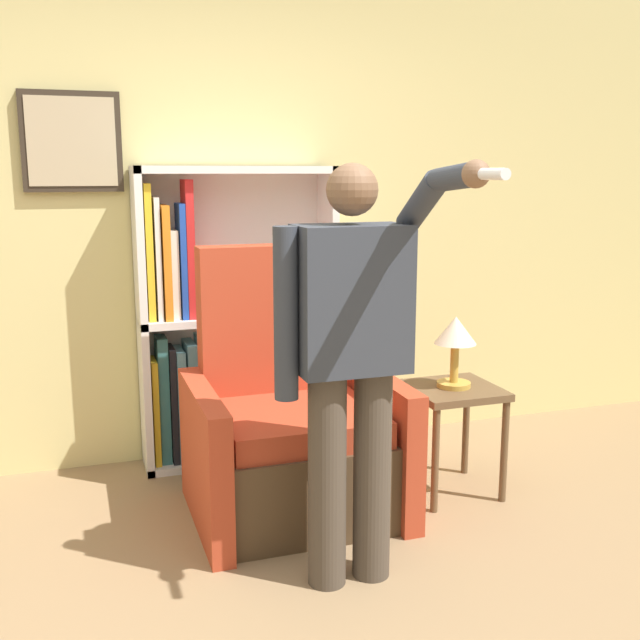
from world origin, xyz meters
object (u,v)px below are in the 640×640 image
Objects in this scene: bookcase at (213,324)px; table_lamp at (455,337)px; person_standing at (351,353)px; armchair at (290,431)px; side_table at (453,405)px.

bookcase is 4.58× the size of table_lamp.
person_standing reaches higher than bookcase.
bookcase is 1.30× the size of armchair.
side_table is 1.55× the size of table_lamp.
bookcase is at bearing 107.55° from armchair.
bookcase is at bearing 142.52° from table_lamp.
bookcase is at bearing 142.52° from side_table.
person_standing is 1.02m from table_lamp.
person_standing is at bearing -79.76° from bookcase.
table_lamp is (1.05, -0.81, 0.02)m from bookcase.
armchair reaches higher than side_table.
bookcase is 0.85m from armchair.
bookcase is 2.95× the size of side_table.
table_lamp is (0.00, 0.00, 0.35)m from side_table.
bookcase is 1.47m from person_standing.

